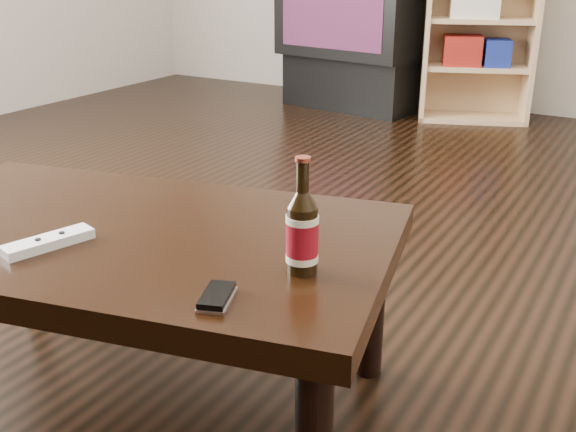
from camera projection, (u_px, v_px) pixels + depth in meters
The scene contains 8 objects.
floor at pixel (190, 281), 2.16m from camera, with size 5.00×6.00×0.01m, color black.
tv_stand at pixel (354, 81), 4.48m from camera, with size 0.87×0.43×0.35m, color black.
tv at pixel (356, 1), 4.29m from camera, with size 0.97×0.69×0.68m.
bookshelf at pixel (479, 15), 4.00m from camera, with size 0.71×0.51×1.20m.
coffee_table at pixel (128, 252), 1.47m from camera, with size 1.26×0.90×0.43m.
beer_bottle at pixel (302, 233), 1.22m from camera, with size 0.07×0.07×0.22m.
phone at pixel (217, 297), 1.14m from camera, with size 0.08×0.11×0.02m.
remote at pixel (48, 242), 1.35m from camera, with size 0.10×0.19×0.02m.
Camera 1 is at (1.25, -1.51, 0.98)m, focal length 42.00 mm.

